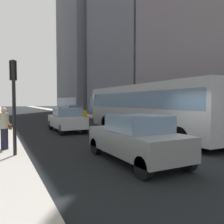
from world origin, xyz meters
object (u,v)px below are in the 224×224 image
(car_silver_sedan, at_px, (67,120))
(pedestrian_with_handbag, at_px, (4,128))
(car_yellow_taxi, at_px, (73,112))
(car_grey_wagon, at_px, (136,138))
(transit_bus, at_px, (147,106))
(traffic_light_near, at_px, (14,92))
(dalmatian_dog, at_px, (171,141))

(car_silver_sedan, height_order, pedestrian_with_handbag, pedestrian_with_handbag)
(car_yellow_taxi, xyz_separation_m, car_grey_wagon, (-4.00, -20.20, -0.00))
(transit_bus, relative_size, pedestrian_with_handbag, 6.82)
(transit_bus, relative_size, car_yellow_taxi, 2.62)
(car_yellow_taxi, bearing_deg, car_grey_wagon, -101.20)
(pedestrian_with_handbag, bearing_deg, transit_bus, 10.18)
(car_silver_sedan, relative_size, car_grey_wagon, 0.98)
(car_yellow_taxi, distance_m, car_silver_sedan, 12.16)
(car_grey_wagon, distance_m, pedestrian_with_handbag, 5.33)
(car_grey_wagon, bearing_deg, car_yellow_taxi, 78.80)
(car_silver_sedan, xyz_separation_m, traffic_light_near, (-3.70, -6.38, 1.62))
(transit_bus, height_order, car_silver_sedan, transit_bus)
(transit_bus, distance_m, car_yellow_taxi, 15.28)
(transit_bus, height_order, car_grey_wagon, transit_bus)
(dalmatian_dog, bearing_deg, car_silver_sedan, 102.24)
(car_yellow_taxi, bearing_deg, dalmatian_dog, -96.21)
(car_yellow_taxi, relative_size, pedestrian_with_handbag, 2.61)
(car_yellow_taxi, height_order, car_silver_sedan, same)
(dalmatian_dog, bearing_deg, transit_bus, 65.10)
(car_silver_sedan, bearing_deg, car_yellow_taxi, 70.79)
(dalmatian_dog, height_order, traffic_light_near, traffic_light_near)
(transit_bus, distance_m, traffic_light_near, 8.16)
(dalmatian_dog, height_order, pedestrian_with_handbag, pedestrian_with_handbag)
(transit_bus, relative_size, car_silver_sedan, 2.86)
(car_grey_wagon, height_order, traffic_light_near, traffic_light_near)
(transit_bus, bearing_deg, car_silver_sedan, 136.71)
(transit_bus, xyz_separation_m, car_grey_wagon, (-4.00, -4.95, -0.96))
(car_yellow_taxi, height_order, car_grey_wagon, same)
(transit_bus, height_order, dalmatian_dog, transit_bus)
(car_yellow_taxi, xyz_separation_m, pedestrian_with_handbag, (-8.00, -16.68, 0.19))
(car_silver_sedan, height_order, dalmatian_dog, car_silver_sedan)
(dalmatian_dog, bearing_deg, pedestrian_with_handbag, 150.97)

